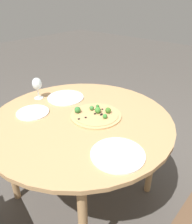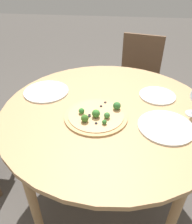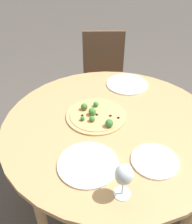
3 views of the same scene
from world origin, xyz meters
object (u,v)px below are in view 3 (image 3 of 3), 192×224
at_px(plate_near, 155,161).
at_px(plate_far, 127,84).
at_px(plate_side, 88,164).
at_px(wine_glass, 125,175).
at_px(pizza, 96,115).
at_px(chair_2, 104,77).

height_order(plate_near, plate_far, same).
bearing_deg(plate_near, plate_side, -178.42).
relative_size(wine_glass, plate_far, 0.59).
bearing_deg(wine_glass, pizza, 100.03).
distance_m(pizza, plate_far, 0.41).
distance_m(chair_2, plate_side, 1.32).
xyz_separation_m(pizza, plate_far, (0.22, 0.35, -0.01)).
xyz_separation_m(pizza, wine_glass, (0.09, -0.51, 0.10)).
distance_m(pizza, plate_near, 0.43).
bearing_deg(plate_far, pizza, -122.78).
relative_size(pizza, plate_far, 1.21).
bearing_deg(plate_far, plate_near, -87.35).
bearing_deg(plate_side, wine_glass, -48.49).
xyz_separation_m(chair_2, plate_near, (0.15, -1.28, 0.27)).
bearing_deg(plate_side, pizza, 82.02).
height_order(wine_glass, plate_near, wine_glass).
relative_size(wine_glass, plate_near, 0.76).
bearing_deg(plate_near, pizza, 126.71).
height_order(plate_near, plate_side, same).
relative_size(chair_2, plate_side, 3.06).
bearing_deg(chair_2, pizza, -95.32).
height_order(pizza, plate_side, pizza).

